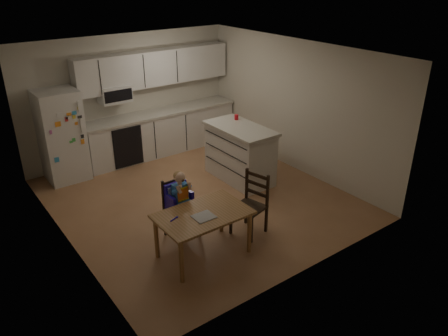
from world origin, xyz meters
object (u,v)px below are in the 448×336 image
Objects in this scene: red_cup at (236,117)px; chair_side at (253,199)px; refrigerator at (62,136)px; dining_table at (203,219)px; chair_booster at (179,197)px; kitchen_island at (240,153)px.

red_cup reaches higher than chair_side.
refrigerator is at bearing 150.35° from red_cup.
refrigerator is 3.64m from dining_table.
chair_booster is (-0.00, 0.61, 0.07)m from dining_table.
red_cup is at bearing 29.39° from chair_booster.
refrigerator is 3.24m from red_cup.
dining_table is 1.17× the size of chair_booster.
red_cup reaches higher than kitchen_island.
refrigerator is at bearing 100.45° from chair_booster.
kitchen_island is 0.70m from red_cup.
chair_side is at bearing 4.44° from dining_table.
kitchen_island is 1.48× the size of chair_side.
red_cup is at bearing 61.87° from kitchen_island.
refrigerator is 1.21× the size of kitchen_island.
dining_table is at bearing -93.04° from chair_booster.
dining_table is (-2.09, -1.96, -0.51)m from red_cup.
kitchen_island is (2.61, -1.97, -0.33)m from refrigerator.
chair_side is (-0.95, -1.51, 0.01)m from kitchen_island.
refrigerator is 3.29m from kitchen_island.
chair_booster is at bearing 90.24° from dining_table.
chair_booster is 1.12× the size of chair_side.
chair_side reaches higher than dining_table.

